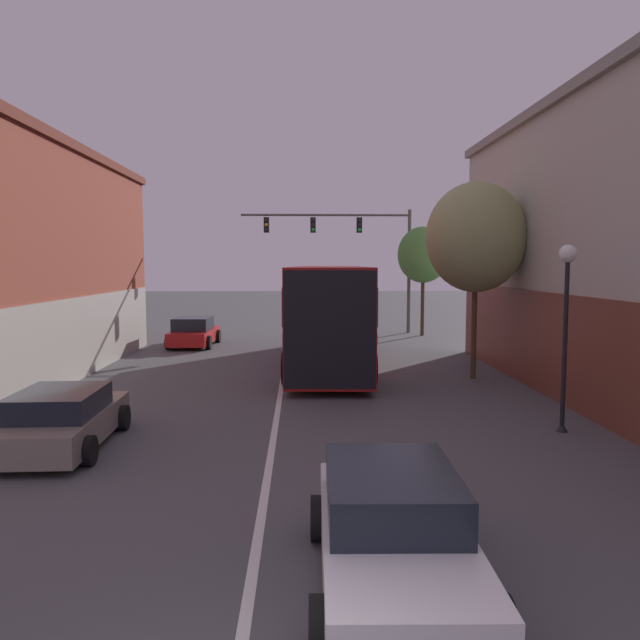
{
  "coord_description": "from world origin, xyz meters",
  "views": [
    {
      "loc": [
        0.59,
        -3.74,
        3.69
      ],
      "look_at": [
        1.22,
        16.55,
        1.85
      ],
      "focal_mm": 35.0,
      "sensor_mm": 36.0,
      "label": 1
    }
  ],
  "objects_px": {
    "street_tree_near": "(476,237)",
    "parked_car_left_near": "(194,332)",
    "hatchback_foreground": "(393,533)",
    "parked_car_left_mid": "(62,420)",
    "traffic_signal_gantry": "(353,241)",
    "street_lamp": "(566,307)",
    "street_tree_far": "(423,255)",
    "bus": "(329,310)"
  },
  "relations": [
    {
      "from": "hatchback_foreground",
      "to": "parked_car_left_near",
      "type": "xyz_separation_m",
      "value": [
        -5.84,
        21.09,
        -0.01
      ]
    },
    {
      "from": "street_lamp",
      "to": "street_tree_near",
      "type": "bearing_deg",
      "value": 91.75
    },
    {
      "from": "parked_car_left_near",
      "to": "street_tree_near",
      "type": "height_order",
      "value": "street_tree_near"
    },
    {
      "from": "hatchback_foreground",
      "to": "street_lamp",
      "type": "relative_size",
      "value": 1.0
    },
    {
      "from": "parked_car_left_near",
      "to": "bus",
      "type": "bearing_deg",
      "value": -131.16
    },
    {
      "from": "hatchback_foreground",
      "to": "traffic_signal_gantry",
      "type": "distance_m",
      "value": 26.56
    },
    {
      "from": "parked_car_left_near",
      "to": "parked_car_left_mid",
      "type": "distance_m",
      "value": 15.52
    },
    {
      "from": "parked_car_left_near",
      "to": "street_tree_far",
      "type": "height_order",
      "value": "street_tree_far"
    },
    {
      "from": "bus",
      "to": "parked_car_left_mid",
      "type": "xyz_separation_m",
      "value": [
        -5.79,
        -10.03,
        -1.44
      ]
    },
    {
      "from": "hatchback_foreground",
      "to": "street_tree_near",
      "type": "bearing_deg",
      "value": -18.01
    },
    {
      "from": "traffic_signal_gantry",
      "to": "street_lamp",
      "type": "distance_m",
      "value": 20.05
    },
    {
      "from": "bus",
      "to": "parked_car_left_near",
      "type": "bearing_deg",
      "value": 48.88
    },
    {
      "from": "parked_car_left_near",
      "to": "street_tree_far",
      "type": "distance_m",
      "value": 12.19
    },
    {
      "from": "parked_car_left_mid",
      "to": "street_tree_near",
      "type": "bearing_deg",
      "value": -56.24
    },
    {
      "from": "parked_car_left_mid",
      "to": "traffic_signal_gantry",
      "type": "height_order",
      "value": "traffic_signal_gantry"
    },
    {
      "from": "street_tree_far",
      "to": "parked_car_left_near",
      "type": "bearing_deg",
      "value": -161.11
    },
    {
      "from": "hatchback_foreground",
      "to": "parked_car_left_mid",
      "type": "bearing_deg",
      "value": 47.58
    },
    {
      "from": "traffic_signal_gantry",
      "to": "street_lamp",
      "type": "relative_size",
      "value": 2.19
    },
    {
      "from": "bus",
      "to": "street_lamp",
      "type": "xyz_separation_m",
      "value": [
        4.74,
        -9.16,
        0.74
      ]
    },
    {
      "from": "street_tree_near",
      "to": "street_tree_far",
      "type": "relative_size",
      "value": 1.12
    },
    {
      "from": "bus",
      "to": "hatchback_foreground",
      "type": "relative_size",
      "value": 2.86
    },
    {
      "from": "traffic_signal_gantry",
      "to": "street_tree_near",
      "type": "bearing_deg",
      "value": -78.16
    },
    {
      "from": "street_lamp",
      "to": "street_tree_near",
      "type": "height_order",
      "value": "street_tree_near"
    },
    {
      "from": "street_tree_near",
      "to": "street_tree_far",
      "type": "bearing_deg",
      "value": 86.68
    },
    {
      "from": "parked_car_left_mid",
      "to": "street_tree_near",
      "type": "relative_size",
      "value": 0.64
    },
    {
      "from": "parked_car_left_mid",
      "to": "street_tree_far",
      "type": "relative_size",
      "value": 0.72
    },
    {
      "from": "street_tree_near",
      "to": "parked_car_left_near",
      "type": "bearing_deg",
      "value": 141.49
    },
    {
      "from": "parked_car_left_mid",
      "to": "traffic_signal_gantry",
      "type": "relative_size",
      "value": 0.45
    },
    {
      "from": "street_lamp",
      "to": "parked_car_left_mid",
      "type": "bearing_deg",
      "value": -175.24
    },
    {
      "from": "hatchback_foreground",
      "to": "parked_car_left_near",
      "type": "height_order",
      "value": "hatchback_foreground"
    },
    {
      "from": "street_tree_near",
      "to": "hatchback_foreground",
      "type": "bearing_deg",
      "value": -109.32
    },
    {
      "from": "hatchback_foreground",
      "to": "parked_car_left_mid",
      "type": "distance_m",
      "value": 8.06
    },
    {
      "from": "hatchback_foreground",
      "to": "street_lamp",
      "type": "height_order",
      "value": "street_lamp"
    },
    {
      "from": "parked_car_left_near",
      "to": "traffic_signal_gantry",
      "type": "distance_m",
      "value": 10.06
    },
    {
      "from": "parked_car_left_mid",
      "to": "hatchback_foreground",
      "type": "bearing_deg",
      "value": -135.14
    },
    {
      "from": "hatchback_foreground",
      "to": "street_lamp",
      "type": "bearing_deg",
      "value": -34.79
    },
    {
      "from": "parked_car_left_near",
      "to": "street_tree_near",
      "type": "xyz_separation_m",
      "value": [
        10.35,
        -8.23,
        3.9
      ]
    },
    {
      "from": "street_tree_far",
      "to": "traffic_signal_gantry",
      "type": "bearing_deg",
      "value": 159.61
    },
    {
      "from": "hatchback_foreground",
      "to": "street_tree_far",
      "type": "distance_m",
      "value": 25.65
    },
    {
      "from": "parked_car_left_mid",
      "to": "bus",
      "type": "bearing_deg",
      "value": -31.43
    },
    {
      "from": "bus",
      "to": "street_tree_far",
      "type": "height_order",
      "value": "street_tree_far"
    },
    {
      "from": "traffic_signal_gantry",
      "to": "street_tree_far",
      "type": "relative_size",
      "value": 1.61
    }
  ]
}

